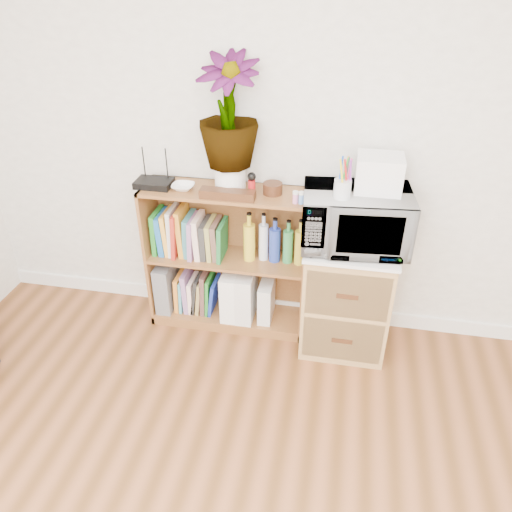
# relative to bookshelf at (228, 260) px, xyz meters

# --- Properties ---
(skirting_board) EXTENTS (4.00, 0.02, 0.10)m
(skirting_board) POSITION_rel_bookshelf_xyz_m (0.35, 0.14, -0.42)
(skirting_board) COLOR white
(skirting_board) RESTS_ON ground
(bookshelf) EXTENTS (1.00, 0.30, 0.95)m
(bookshelf) POSITION_rel_bookshelf_xyz_m (0.00, 0.00, 0.00)
(bookshelf) COLOR brown
(bookshelf) RESTS_ON ground
(wicker_unit) EXTENTS (0.50, 0.45, 0.70)m
(wicker_unit) POSITION_rel_bookshelf_xyz_m (0.75, -0.08, -0.12)
(wicker_unit) COLOR #9E7542
(wicker_unit) RESTS_ON ground
(microwave) EXTENTS (0.61, 0.44, 0.32)m
(microwave) POSITION_rel_bookshelf_xyz_m (0.75, -0.08, 0.41)
(microwave) COLOR silver
(microwave) RESTS_ON wicker_unit
(pen_cup) EXTENTS (0.09, 0.09, 0.10)m
(pen_cup) POSITION_rel_bookshelf_xyz_m (0.66, -0.17, 0.62)
(pen_cup) COLOR silver
(pen_cup) RESTS_ON microwave
(small_appliance) EXTENTS (0.24, 0.20, 0.19)m
(small_appliance) POSITION_rel_bookshelf_xyz_m (0.85, -0.04, 0.66)
(small_appliance) COLOR white
(small_appliance) RESTS_ON microwave
(router) EXTENTS (0.21, 0.14, 0.04)m
(router) POSITION_rel_bookshelf_xyz_m (-0.42, -0.02, 0.49)
(router) COLOR black
(router) RESTS_ON bookshelf
(white_bowl) EXTENTS (0.13, 0.13, 0.03)m
(white_bowl) POSITION_rel_bookshelf_xyz_m (-0.24, -0.03, 0.49)
(white_bowl) COLOR white
(white_bowl) RESTS_ON bookshelf
(plant_pot) EXTENTS (0.18, 0.18, 0.15)m
(plant_pot) POSITION_rel_bookshelf_xyz_m (0.03, 0.02, 0.55)
(plant_pot) COLOR white
(plant_pot) RESTS_ON bookshelf
(potted_plant) EXTENTS (0.34, 0.34, 0.60)m
(potted_plant) POSITION_rel_bookshelf_xyz_m (0.03, 0.02, 0.93)
(potted_plant) COLOR #457D32
(potted_plant) RESTS_ON plant_pot
(trinket_box) EXTENTS (0.31, 0.08, 0.05)m
(trinket_box) POSITION_rel_bookshelf_xyz_m (0.04, -0.10, 0.50)
(trinket_box) COLOR #341F0E
(trinket_box) RESTS_ON bookshelf
(kokeshi_doll) EXTENTS (0.04, 0.04, 0.09)m
(kokeshi_doll) POSITION_rel_bookshelf_xyz_m (0.16, -0.04, 0.52)
(kokeshi_doll) COLOR maroon
(kokeshi_doll) RESTS_ON bookshelf
(wooden_bowl) EXTENTS (0.11, 0.11, 0.06)m
(wooden_bowl) POSITION_rel_bookshelf_xyz_m (0.28, 0.01, 0.51)
(wooden_bowl) COLOR #351D0E
(wooden_bowl) RESTS_ON bookshelf
(paint_jars) EXTENTS (0.11, 0.04, 0.06)m
(paint_jars) POSITION_rel_bookshelf_xyz_m (0.45, -0.09, 0.50)
(paint_jars) COLOR #CA707F
(paint_jars) RESTS_ON bookshelf
(file_box) EXTENTS (0.10, 0.27, 0.33)m
(file_box) POSITION_rel_bookshelf_xyz_m (-0.42, 0.00, -0.24)
(file_box) COLOR slate
(file_box) RESTS_ON bookshelf
(magazine_holder_left) EXTENTS (0.10, 0.26, 0.33)m
(magazine_holder_left) POSITION_rel_bookshelf_xyz_m (0.02, -0.01, -0.24)
(magazine_holder_left) COLOR white
(magazine_holder_left) RESTS_ON bookshelf
(magazine_holder_mid) EXTENTS (0.11, 0.27, 0.33)m
(magazine_holder_mid) POSITION_rel_bookshelf_xyz_m (0.12, -0.01, -0.24)
(magazine_holder_mid) COLOR silver
(magazine_holder_mid) RESTS_ON bookshelf
(magazine_holder_right) EXTENTS (0.08, 0.21, 0.26)m
(magazine_holder_right) POSITION_rel_bookshelf_xyz_m (0.25, -0.01, -0.27)
(magazine_holder_right) COLOR silver
(magazine_holder_right) RESTS_ON bookshelf
(cookbooks) EXTENTS (0.45, 0.20, 0.31)m
(cookbooks) POSITION_rel_bookshelf_xyz_m (-0.25, -0.00, 0.16)
(cookbooks) COLOR #238326
(cookbooks) RESTS_ON bookshelf
(liquor_bottles) EXTENTS (0.46, 0.07, 0.31)m
(liquor_bottles) POSITION_rel_bookshelf_xyz_m (0.33, 0.00, 0.17)
(liquor_bottles) COLOR yellow
(liquor_bottles) RESTS_ON bookshelf
(lower_books) EXTENTS (0.28, 0.19, 0.30)m
(lower_books) POSITION_rel_bookshelf_xyz_m (-0.22, 0.00, -0.27)
(lower_books) COLOR orange
(lower_books) RESTS_ON bookshelf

